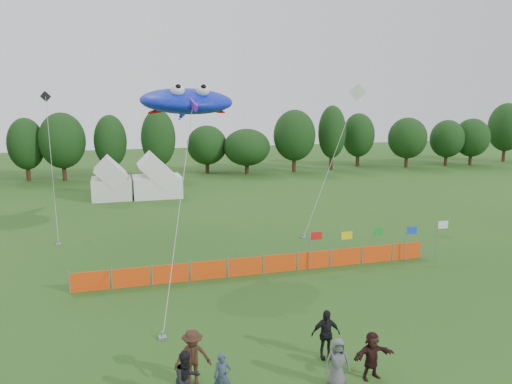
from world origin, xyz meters
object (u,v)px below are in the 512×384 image
object	(u,v)px
spectator_b	(187,380)
spectator_e	(337,363)
spectator_a	(222,377)
barrier_fence	(263,265)
spectator_c	(193,357)
tent_right	(157,180)
stingray_kite	(187,102)
tent_left	(111,182)
spectator_d	(326,334)
spectator_f	(372,355)

from	to	relation	value
spectator_b	spectator_e	xyz separation A→B (m)	(4.97, -0.24, -0.08)
spectator_b	spectator_a	bearing A→B (deg)	-13.51
barrier_fence	spectator_e	world-z (taller)	spectator_e
spectator_c	tent_right	bearing A→B (deg)	88.56
tent_right	stingray_kite	bearing A→B (deg)	-89.17
tent_left	spectator_c	size ratio (longest dim) A/B	1.92
spectator_e	stingray_kite	distance (m)	17.82
spectator_c	stingray_kite	world-z (taller)	stingray_kite
spectator_b	spectator_c	distance (m)	1.36
barrier_fence	stingray_kite	distance (m)	10.35
spectator_d	spectator_e	xyz separation A→B (m)	(-0.40, -1.85, -0.08)
barrier_fence	spectator_a	distance (m)	11.67
tent_right	spectator_d	bearing A→B (deg)	-84.50
spectator_b	spectator_d	xyz separation A→B (m)	(5.36, 1.61, -0.00)
spectator_b	spectator_e	world-z (taller)	spectator_b
spectator_a	spectator_f	bearing A→B (deg)	9.16
barrier_fence	spectator_a	size ratio (longest dim) A/B	12.76
tent_right	spectator_e	world-z (taller)	tent_right
barrier_fence	tent_left	bearing A→B (deg)	108.24
spectator_a	spectator_f	world-z (taller)	spectator_f
tent_right	stingray_kite	distance (m)	20.68
spectator_a	spectator_b	bearing A→B (deg)	-160.41
tent_left	barrier_fence	distance (m)	24.99
spectator_e	stingray_kite	world-z (taller)	stingray_kite
tent_left	spectator_d	distance (m)	33.81
tent_left	spectator_f	world-z (taller)	tent_left
spectator_c	tent_left	bearing A→B (deg)	95.89
spectator_e	stingray_kite	bearing A→B (deg)	109.43
spectator_a	spectator_e	world-z (taller)	spectator_e
barrier_fence	spectator_b	distance (m)	12.31
tent_right	spectator_c	size ratio (longest dim) A/B	2.42
spectator_e	spectator_b	bearing A→B (deg)	-172.40
tent_left	spectator_a	world-z (taller)	tent_left
barrier_fence	spectator_c	size ratio (longest dim) A/B	10.37
spectator_a	spectator_d	size ratio (longest dim) A/B	0.83
spectator_c	spectator_d	distance (m)	4.99
spectator_f	spectator_d	bearing A→B (deg)	115.31
stingray_kite	spectator_b	bearing A→B (deg)	-99.21
barrier_fence	spectator_d	size ratio (longest dim) A/B	10.58
tent_right	spectator_d	distance (m)	33.03
spectator_c	spectator_e	world-z (taller)	spectator_c
spectator_c	spectator_b	bearing A→B (deg)	-104.89
tent_left	spectator_b	xyz separation A→B (m)	(2.06, -34.59, -0.70)
spectator_b	tent_right	bearing A→B (deg)	65.06
spectator_e	barrier_fence	bearing A→B (deg)	96.27
spectator_d	spectator_e	bearing A→B (deg)	-97.66
spectator_a	stingray_kite	distance (m)	17.39
spectator_a	stingray_kite	bearing A→B (deg)	96.81
spectator_e	spectator_a	bearing A→B (deg)	-175.57
spectator_a	spectator_c	bearing A→B (deg)	135.65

